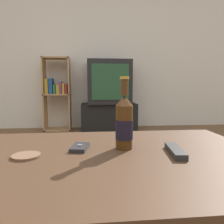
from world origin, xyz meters
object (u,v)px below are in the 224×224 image
(television, at_px, (109,82))
(bookshelf, at_px, (57,92))
(remote_control, at_px, (175,151))
(beer_bottle, at_px, (124,123))
(cell_phone, at_px, (80,147))
(tv_stand, at_px, (109,116))

(television, height_order, bookshelf, bookshelf)
(bookshelf, xyz_separation_m, remote_control, (0.81, -2.82, -0.12))
(television, distance_m, bookshelf, 0.84)
(bookshelf, relative_size, beer_bottle, 4.32)
(bookshelf, distance_m, cell_phone, 2.78)
(remote_control, bearing_deg, tv_stand, 96.88)
(tv_stand, bearing_deg, beer_bottle, -93.68)
(television, bearing_deg, remote_control, -90.17)
(beer_bottle, distance_m, remote_control, 0.20)
(tv_stand, xyz_separation_m, bookshelf, (-0.82, 0.05, 0.39))
(television, distance_m, remote_control, 2.78)
(cell_phone, bearing_deg, tv_stand, 93.28)
(television, height_order, beer_bottle, television)
(tv_stand, bearing_deg, cell_phone, -97.12)
(beer_bottle, bearing_deg, cell_phone, 177.49)
(beer_bottle, distance_m, cell_phone, 0.19)
(tv_stand, bearing_deg, television, -90.00)
(cell_phone, bearing_deg, bookshelf, 110.49)
(bookshelf, bearing_deg, television, -3.89)
(remote_control, bearing_deg, cell_phone, 172.27)
(bookshelf, distance_m, remote_control, 2.94)
(beer_bottle, bearing_deg, remote_control, -25.67)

